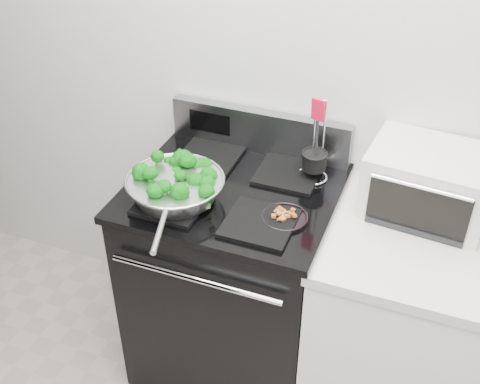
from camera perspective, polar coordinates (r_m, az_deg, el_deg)
The scene contains 8 objects.
back_wall at distance 2.30m, azimuth 9.55°, elevation 11.53°, with size 4.00×0.02×2.70m, color beige.
gas_range at distance 2.58m, azimuth -0.61°, elevation -8.06°, with size 0.79×0.69×1.13m.
counter at distance 2.50m, azimuth 14.46°, elevation -12.20°, with size 0.62×0.68×0.92m.
skillet at distance 2.21m, azimuth -6.16°, elevation 0.48°, with size 0.37×0.57×0.08m.
broccoli_pile at distance 2.20m, azimuth -6.18°, elevation 0.94°, with size 0.29×0.29×0.10m, color #043208, non-canonical shape.
bacon_plate at distance 2.13m, azimuth 4.27°, elevation -2.21°, with size 0.17×0.17×0.04m.
utensil_holder at distance 2.32m, azimuth 7.03°, elevation 2.58°, with size 0.11×0.11×0.35m.
toaster_oven at distance 2.26m, azimuth 17.42°, elevation 0.87°, with size 0.46×0.36×0.25m.
Camera 1 is at (0.40, -0.32, 2.26)m, focal length 45.00 mm.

